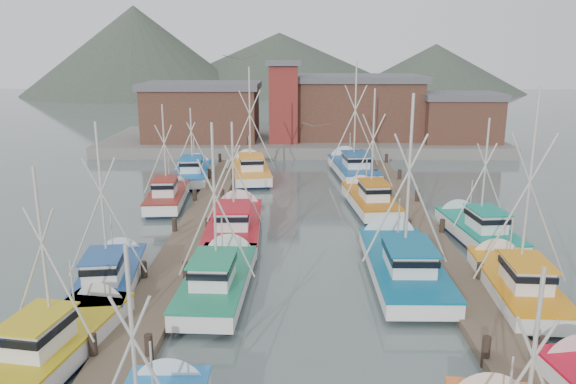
{
  "coord_description": "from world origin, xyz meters",
  "views": [
    {
      "loc": [
        -0.82,
        -26.94,
        11.08
      ],
      "look_at": [
        -1.2,
        5.94,
        2.6
      ],
      "focal_mm": 35.0,
      "sensor_mm": 36.0,
      "label": 1
    }
  ],
  "objects_px": {
    "boat_4": "(220,278)",
    "boat_8": "(235,224)",
    "boat_12": "(250,170)",
    "lookout_tower": "(284,101)"
  },
  "relations": [
    {
      "from": "boat_4",
      "to": "boat_8",
      "type": "height_order",
      "value": "boat_4"
    },
    {
      "from": "boat_8",
      "to": "boat_4",
      "type": "bearing_deg",
      "value": -91.03
    },
    {
      "from": "boat_8",
      "to": "boat_12",
      "type": "height_order",
      "value": "boat_12"
    },
    {
      "from": "boat_4",
      "to": "boat_12",
      "type": "relative_size",
      "value": 0.85
    },
    {
      "from": "boat_8",
      "to": "boat_12",
      "type": "bearing_deg",
      "value": 89.17
    },
    {
      "from": "lookout_tower",
      "to": "boat_8",
      "type": "distance_m",
      "value": 27.92
    },
    {
      "from": "boat_4",
      "to": "boat_8",
      "type": "bearing_deg",
      "value": 93.41
    },
    {
      "from": "lookout_tower",
      "to": "boat_8",
      "type": "bearing_deg",
      "value": -95.05
    },
    {
      "from": "boat_12",
      "to": "boat_8",
      "type": "bearing_deg",
      "value": -97.08
    },
    {
      "from": "boat_4",
      "to": "boat_12",
      "type": "bearing_deg",
      "value": 93.54
    }
  ]
}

